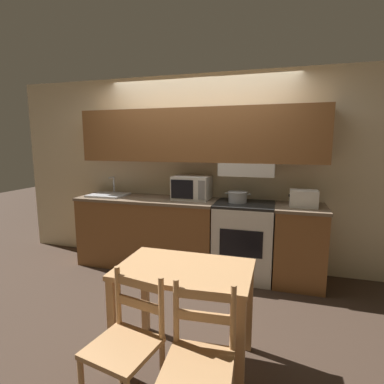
# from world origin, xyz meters

# --- Properties ---
(ground_plane) EXTENTS (16.00, 16.00, 0.00)m
(ground_plane) POSITION_xyz_m (0.00, 0.00, 0.00)
(ground_plane) COLOR #3D2D23
(wall_back) EXTENTS (5.55, 0.38, 2.55)m
(wall_back) POSITION_xyz_m (0.02, -0.07, 1.51)
(wall_back) COLOR beige
(wall_back) RESTS_ON ground_plane
(lower_counter_main) EXTENTS (1.87, 0.62, 0.94)m
(lower_counter_main) POSITION_xyz_m (-0.65, -0.30, 0.47)
(lower_counter_main) COLOR brown
(lower_counter_main) RESTS_ON ground_plane
(lower_counter_right_stub) EXTENTS (0.58, 0.62, 0.94)m
(lower_counter_right_stub) POSITION_xyz_m (1.29, -0.30, 0.47)
(lower_counter_right_stub) COLOR brown
(lower_counter_right_stub) RESTS_ON ground_plane
(stove_range) EXTENTS (0.70, 0.60, 0.94)m
(stove_range) POSITION_xyz_m (0.65, -0.30, 0.47)
(stove_range) COLOR white
(stove_range) RESTS_ON ground_plane
(cooking_pot) EXTENTS (0.32, 0.24, 0.14)m
(cooking_pot) POSITION_xyz_m (0.55, -0.27, 1.01)
(cooking_pot) COLOR #B7BABF
(cooking_pot) RESTS_ON stove_range
(microwave) EXTENTS (0.47, 0.38, 0.30)m
(microwave) POSITION_xyz_m (-0.05, -0.21, 1.09)
(microwave) COLOR white
(microwave) RESTS_ON lower_counter_main
(toaster) EXTENTS (0.32, 0.22, 0.19)m
(toaster) POSITION_xyz_m (1.31, -0.32, 1.03)
(toaster) COLOR white
(toaster) RESTS_ON lower_counter_right_stub
(sink_basin) EXTENTS (0.49, 0.42, 0.25)m
(sink_basin) POSITION_xyz_m (-1.24, -0.30, 0.95)
(sink_basin) COLOR #B7BABF
(sink_basin) RESTS_ON lower_counter_main
(dining_table) EXTENTS (0.98, 0.61, 0.76)m
(dining_table) POSITION_xyz_m (0.40, -1.93, 0.63)
(dining_table) COLOR tan
(dining_table) RESTS_ON ground_plane
(chair_left_of_table) EXTENTS (0.45, 0.45, 0.85)m
(chair_left_of_table) POSITION_xyz_m (0.18, -2.42, 0.43)
(chair_left_of_table) COLOR tan
(chair_left_of_table) RESTS_ON ground_plane
(chair_right_of_table) EXTENTS (0.41, 0.41, 0.85)m
(chair_right_of_table) POSITION_xyz_m (0.65, -2.45, 0.43)
(chair_right_of_table) COLOR tan
(chair_right_of_table) RESTS_ON ground_plane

